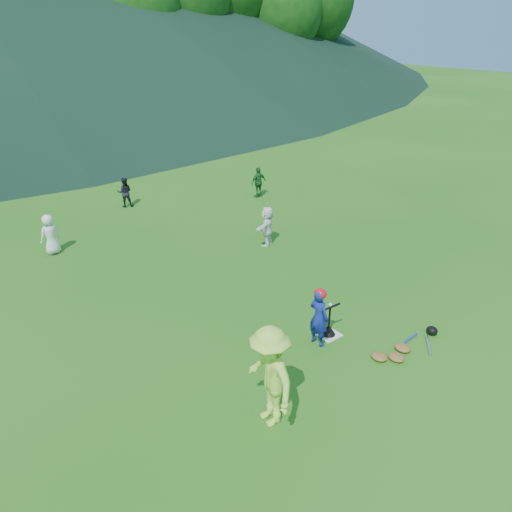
{
  "coord_description": "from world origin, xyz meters",
  "views": [
    {
      "loc": [
        -6.56,
        -6.04,
        6.01
      ],
      "look_at": [
        0.0,
        2.5,
        0.9
      ],
      "focal_mm": 35.0,
      "sensor_mm": 36.0,
      "label": 1
    }
  ],
  "objects_px": {
    "fielder_b": "(125,192)",
    "fielder_d": "(267,226)",
    "home_plate": "(328,334)",
    "batting_tee": "(329,330)",
    "adult_coach": "(270,377)",
    "fielder_a": "(50,234)",
    "fielder_c": "(259,182)",
    "equipment_pile": "(403,348)",
    "batter_child": "(319,317)"
  },
  "relations": [
    {
      "from": "equipment_pile",
      "to": "fielder_c",
      "type": "bearing_deg",
      "value": 69.03
    },
    {
      "from": "fielder_c",
      "to": "batter_child",
      "type": "bearing_deg",
      "value": 57.25
    },
    {
      "from": "batting_tee",
      "to": "fielder_c",
      "type": "bearing_deg",
      "value": 61.44
    },
    {
      "from": "fielder_c",
      "to": "adult_coach",
      "type": "bearing_deg",
      "value": 50.75
    },
    {
      "from": "fielder_c",
      "to": "batting_tee",
      "type": "xyz_separation_m",
      "value": [
        -4.38,
        -8.05,
        -0.44
      ]
    },
    {
      "from": "home_plate",
      "to": "fielder_b",
      "type": "relative_size",
      "value": 0.43
    },
    {
      "from": "adult_coach",
      "to": "batting_tee",
      "type": "bearing_deg",
      "value": 123.36
    },
    {
      "from": "fielder_d",
      "to": "fielder_c",
      "type": "bearing_deg",
      "value": -156.37
    },
    {
      "from": "fielder_a",
      "to": "equipment_pile",
      "type": "relative_size",
      "value": 0.64
    },
    {
      "from": "batting_tee",
      "to": "equipment_pile",
      "type": "xyz_separation_m",
      "value": [
        0.79,
        -1.31,
        -0.06
      ]
    },
    {
      "from": "fielder_a",
      "to": "fielder_b",
      "type": "height_order",
      "value": "fielder_a"
    },
    {
      "from": "fielder_b",
      "to": "fielder_d",
      "type": "bearing_deg",
      "value": 133.49
    },
    {
      "from": "fielder_c",
      "to": "batting_tee",
      "type": "relative_size",
      "value": 1.67
    },
    {
      "from": "adult_coach",
      "to": "equipment_pile",
      "type": "xyz_separation_m",
      "value": [
        3.33,
        -0.15,
        -0.83
      ]
    },
    {
      "from": "fielder_c",
      "to": "equipment_pile",
      "type": "xyz_separation_m",
      "value": [
        -3.59,
        -9.36,
        -0.5
      ]
    },
    {
      "from": "home_plate",
      "to": "batting_tee",
      "type": "xyz_separation_m",
      "value": [
        0.0,
        0.0,
        0.12
      ]
    },
    {
      "from": "adult_coach",
      "to": "fielder_b",
      "type": "relative_size",
      "value": 1.69
    },
    {
      "from": "fielder_d",
      "to": "batting_tee",
      "type": "height_order",
      "value": "fielder_d"
    },
    {
      "from": "adult_coach",
      "to": "fielder_d",
      "type": "xyz_separation_m",
      "value": [
        4.45,
        5.62,
        -0.31
      ]
    },
    {
      "from": "home_plate",
      "to": "batting_tee",
      "type": "distance_m",
      "value": 0.12
    },
    {
      "from": "fielder_b",
      "to": "batter_child",
      "type": "bearing_deg",
      "value": 112.56
    },
    {
      "from": "adult_coach",
      "to": "fielder_b",
      "type": "height_order",
      "value": "adult_coach"
    },
    {
      "from": "batter_child",
      "to": "batting_tee",
      "type": "xyz_separation_m",
      "value": [
        0.39,
        0.07,
        -0.49
      ]
    },
    {
      "from": "home_plate",
      "to": "fielder_b",
      "type": "bearing_deg",
      "value": 89.97
    },
    {
      "from": "home_plate",
      "to": "fielder_d",
      "type": "distance_m",
      "value": 4.88
    },
    {
      "from": "fielder_a",
      "to": "equipment_pile",
      "type": "xyz_separation_m",
      "value": [
        4.09,
        -8.97,
        -0.51
      ]
    },
    {
      "from": "home_plate",
      "to": "batting_tee",
      "type": "relative_size",
      "value": 0.66
    },
    {
      "from": "batting_tee",
      "to": "equipment_pile",
      "type": "height_order",
      "value": "batting_tee"
    },
    {
      "from": "batter_child",
      "to": "equipment_pile",
      "type": "xyz_separation_m",
      "value": [
        1.18,
        -1.23,
        -0.56
      ]
    },
    {
      "from": "fielder_d",
      "to": "adult_coach",
      "type": "bearing_deg",
      "value": 19.73
    },
    {
      "from": "fielder_b",
      "to": "fielder_a",
      "type": "bearing_deg",
      "value": 60.95
    },
    {
      "from": "home_plate",
      "to": "adult_coach",
      "type": "distance_m",
      "value": 2.93
    },
    {
      "from": "batter_child",
      "to": "fielder_d",
      "type": "relative_size",
      "value": 1.07
    },
    {
      "from": "fielder_d",
      "to": "equipment_pile",
      "type": "height_order",
      "value": "fielder_d"
    },
    {
      "from": "home_plate",
      "to": "batter_child",
      "type": "distance_m",
      "value": 0.73
    },
    {
      "from": "adult_coach",
      "to": "fielder_b",
      "type": "distance_m",
      "value": 11.53
    },
    {
      "from": "fielder_a",
      "to": "adult_coach",
      "type": "bearing_deg",
      "value": 81.85
    },
    {
      "from": "fielder_a",
      "to": "fielder_d",
      "type": "xyz_separation_m",
      "value": [
        5.21,
        -3.21,
        0.0
      ]
    },
    {
      "from": "batter_child",
      "to": "batting_tee",
      "type": "bearing_deg",
      "value": -84.43
    },
    {
      "from": "equipment_pile",
      "to": "fielder_d",
      "type": "bearing_deg",
      "value": 79.04
    },
    {
      "from": "adult_coach",
      "to": "fielder_a",
      "type": "height_order",
      "value": "adult_coach"
    },
    {
      "from": "batter_child",
      "to": "adult_coach",
      "type": "relative_size",
      "value": 0.7
    },
    {
      "from": "batter_child",
      "to": "adult_coach",
      "type": "xyz_separation_m",
      "value": [
        -2.15,
        -1.09,
        0.27
      ]
    },
    {
      "from": "home_plate",
      "to": "batter_child",
      "type": "xyz_separation_m",
      "value": [
        -0.39,
        -0.07,
        0.61
      ]
    },
    {
      "from": "adult_coach",
      "to": "fielder_a",
      "type": "distance_m",
      "value": 8.86
    },
    {
      "from": "fielder_a",
      "to": "fielder_b",
      "type": "distance_m",
      "value": 4.1
    },
    {
      "from": "adult_coach",
      "to": "batting_tee",
      "type": "relative_size",
      "value": 2.63
    },
    {
      "from": "fielder_a",
      "to": "batting_tee",
      "type": "distance_m",
      "value": 8.36
    },
    {
      "from": "fielder_b",
      "to": "fielder_c",
      "type": "distance_m",
      "value": 4.82
    },
    {
      "from": "equipment_pile",
      "to": "fielder_b",
      "type": "bearing_deg",
      "value": 93.95
    }
  ]
}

